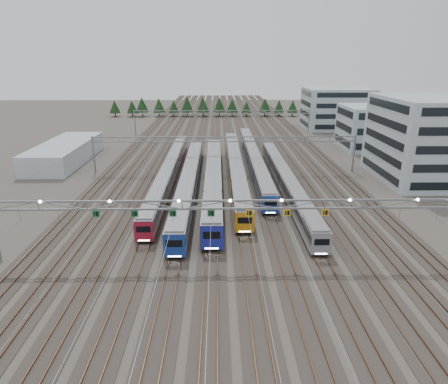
{
  "coord_description": "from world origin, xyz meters",
  "views": [
    {
      "loc": [
        -1.42,
        -43.87,
        23.6
      ],
      "look_at": [
        -0.47,
        16.02,
        3.5
      ],
      "focal_mm": 32.0,
      "sensor_mm": 36.0,
      "label": 1
    }
  ],
  "objects_px": {
    "gantry_mid": "(224,143)",
    "west_shed": "(65,152)",
    "train_f": "(285,180)",
    "depot_bldg_mid": "(369,127)",
    "train_b": "(190,179)",
    "gantry_far": "(222,115)",
    "depot_bldg_south": "(428,139)",
    "train_d": "(235,167)",
    "depot_bldg_north": "(337,108)",
    "train_a": "(169,171)",
    "train_c": "(214,177)",
    "train_e": "(253,158)",
    "gantry_near": "(230,207)"
  },
  "relations": [
    {
      "from": "train_d",
      "to": "gantry_mid",
      "type": "relative_size",
      "value": 1.07
    },
    {
      "from": "train_f",
      "to": "gantry_near",
      "type": "xyz_separation_m",
      "value": [
        -11.3,
        -27.69,
        5.17
      ]
    },
    {
      "from": "depot_bldg_mid",
      "to": "train_a",
      "type": "bearing_deg",
      "value": -149.78
    },
    {
      "from": "train_b",
      "to": "depot_bldg_south",
      "type": "bearing_deg",
      "value": 7.98
    },
    {
      "from": "train_e",
      "to": "gantry_far",
      "type": "xyz_separation_m",
      "value": [
        -6.75,
        39.9,
        4.41
      ]
    },
    {
      "from": "gantry_mid",
      "to": "west_shed",
      "type": "height_order",
      "value": "gantry_mid"
    },
    {
      "from": "train_a",
      "to": "train_e",
      "type": "height_order",
      "value": "train_e"
    },
    {
      "from": "train_e",
      "to": "gantry_mid",
      "type": "height_order",
      "value": "gantry_mid"
    },
    {
      "from": "train_c",
      "to": "train_e",
      "type": "relative_size",
      "value": 0.88
    },
    {
      "from": "gantry_far",
      "to": "gantry_near",
      "type": "bearing_deg",
      "value": -90.03
    },
    {
      "from": "west_shed",
      "to": "train_b",
      "type": "bearing_deg",
      "value": -35.51
    },
    {
      "from": "train_a",
      "to": "train_d",
      "type": "relative_size",
      "value": 0.99
    },
    {
      "from": "train_a",
      "to": "depot_bldg_mid",
      "type": "bearing_deg",
      "value": 30.22
    },
    {
      "from": "train_a",
      "to": "gantry_near",
      "type": "relative_size",
      "value": 1.07
    },
    {
      "from": "train_c",
      "to": "depot_bldg_south",
      "type": "height_order",
      "value": "depot_bldg_south"
    },
    {
      "from": "train_d",
      "to": "gantry_far",
      "type": "height_order",
      "value": "gantry_far"
    },
    {
      "from": "west_shed",
      "to": "depot_bldg_mid",
      "type": "bearing_deg",
      "value": 10.04
    },
    {
      "from": "gantry_near",
      "to": "west_shed",
      "type": "relative_size",
      "value": 1.88
    },
    {
      "from": "west_shed",
      "to": "gantry_mid",
      "type": "bearing_deg",
      "value": -15.17
    },
    {
      "from": "train_e",
      "to": "gantry_mid",
      "type": "relative_size",
      "value": 1.11
    },
    {
      "from": "depot_bldg_mid",
      "to": "depot_bldg_south",
      "type": "bearing_deg",
      "value": -88.33
    },
    {
      "from": "train_d",
      "to": "train_a",
      "type": "bearing_deg",
      "value": -168.46
    },
    {
      "from": "train_f",
      "to": "depot_bldg_north",
      "type": "relative_size",
      "value": 2.5
    },
    {
      "from": "gantry_far",
      "to": "depot_bldg_mid",
      "type": "xyz_separation_m",
      "value": [
        39.87,
        -20.93,
        -0.64
      ]
    },
    {
      "from": "train_d",
      "to": "west_shed",
      "type": "relative_size",
      "value": 2.02
    },
    {
      "from": "train_c",
      "to": "depot_bldg_north",
      "type": "relative_size",
      "value": 2.49
    },
    {
      "from": "west_shed",
      "to": "gantry_near",
      "type": "bearing_deg",
      "value": -53.04
    },
    {
      "from": "gantry_near",
      "to": "depot_bldg_north",
      "type": "xyz_separation_m",
      "value": [
        40.42,
        97.59,
        -0.19
      ]
    },
    {
      "from": "train_d",
      "to": "depot_bldg_north",
      "type": "relative_size",
      "value": 2.75
    },
    {
      "from": "train_e",
      "to": "gantry_near",
      "type": "relative_size",
      "value": 1.11
    },
    {
      "from": "train_c",
      "to": "depot_bldg_mid",
      "type": "distance_m",
      "value": 54.92
    },
    {
      "from": "train_d",
      "to": "gantry_mid",
      "type": "xyz_separation_m",
      "value": [
        -2.25,
        2.94,
        4.36
      ]
    },
    {
      "from": "gantry_mid",
      "to": "depot_bldg_mid",
      "type": "relative_size",
      "value": 3.52
    },
    {
      "from": "depot_bldg_north",
      "to": "gantry_mid",
      "type": "bearing_deg",
      "value": -125.09
    },
    {
      "from": "train_a",
      "to": "gantry_mid",
      "type": "bearing_deg",
      "value": 26.86
    },
    {
      "from": "depot_bldg_mid",
      "to": "depot_bldg_north",
      "type": "xyz_separation_m",
      "value": [
        0.5,
        33.39,
        1.15
      ]
    },
    {
      "from": "train_f",
      "to": "depot_bldg_mid",
      "type": "distance_m",
      "value": 46.54
    },
    {
      "from": "gantry_far",
      "to": "depot_bldg_south",
      "type": "height_order",
      "value": "depot_bldg_south"
    },
    {
      "from": "gantry_far",
      "to": "depot_bldg_south",
      "type": "bearing_deg",
      "value": -51.03
    },
    {
      "from": "gantry_near",
      "to": "depot_bldg_mid",
      "type": "xyz_separation_m",
      "value": [
        39.91,
        64.19,
        -1.34
      ]
    },
    {
      "from": "train_a",
      "to": "train_c",
      "type": "height_order",
      "value": "train_c"
    },
    {
      "from": "train_b",
      "to": "gantry_mid",
      "type": "distance_m",
      "value": 14.43
    },
    {
      "from": "train_b",
      "to": "depot_bldg_mid",
      "type": "relative_size",
      "value": 3.55
    },
    {
      "from": "train_b",
      "to": "gantry_far",
      "type": "relative_size",
      "value": 1.01
    },
    {
      "from": "depot_bldg_north",
      "to": "west_shed",
      "type": "distance_m",
      "value": 91.57
    },
    {
      "from": "depot_bldg_north",
      "to": "train_e",
      "type": "bearing_deg",
      "value": -122.7
    },
    {
      "from": "gantry_near",
      "to": "gantry_far",
      "type": "height_order",
      "value": "gantry_near"
    },
    {
      "from": "train_a",
      "to": "depot_bldg_south",
      "type": "bearing_deg",
      "value": 0.4
    },
    {
      "from": "gantry_mid",
      "to": "gantry_far",
      "type": "bearing_deg",
      "value": 90.0
    },
    {
      "from": "train_a",
      "to": "train_d",
      "type": "height_order",
      "value": "train_d"
    }
  ]
}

